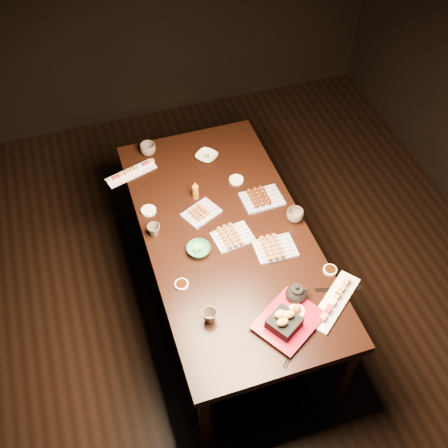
{
  "coord_description": "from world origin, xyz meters",
  "views": [
    {
      "loc": [
        -0.59,
        -1.55,
        3.16
      ],
      "look_at": [
        0.06,
        0.41,
        0.77
      ],
      "focal_mm": 45.0,
      "sensor_mm": 36.0,
      "label": 1
    }
  ],
  "objects_px": {
    "sushi_platter_far": "(131,172)",
    "teacup_far_right": "(148,149)",
    "yakitori_plate_left": "(201,211)",
    "tempura_tray": "(289,317)",
    "dining_table": "(227,272)",
    "yakitori_plate_center": "(233,235)",
    "edamame_bowl_cream": "(207,156)",
    "teacup_near_left": "(210,316)",
    "teacup_mid_right": "(295,215)",
    "yakitori_plate_right": "(276,246)",
    "condiment_bottle": "(195,190)",
    "teacup_far_left": "(154,230)",
    "sushi_platter_near": "(335,300)",
    "teapot": "(296,293)",
    "edamame_bowl_green": "(199,250)"
  },
  "relations": [
    {
      "from": "yakitori_plate_center",
      "to": "teacup_far_left",
      "type": "xyz_separation_m",
      "value": [
        -0.41,
        0.16,
        0.01
      ]
    },
    {
      "from": "yakitori_plate_right",
      "to": "teacup_near_left",
      "type": "relative_size",
      "value": 2.97
    },
    {
      "from": "sushi_platter_far",
      "to": "yakitori_plate_right",
      "type": "height_order",
      "value": "yakitori_plate_right"
    },
    {
      "from": "edamame_bowl_green",
      "to": "teacup_near_left",
      "type": "relative_size",
      "value": 1.75
    },
    {
      "from": "yakitori_plate_center",
      "to": "teapot",
      "type": "xyz_separation_m",
      "value": [
        0.17,
        -0.48,
        0.03
      ]
    },
    {
      "from": "teacup_near_left",
      "to": "yakitori_plate_left",
      "type": "bearing_deg",
      "value": 76.8
    },
    {
      "from": "dining_table",
      "to": "teacup_mid_right",
      "type": "bearing_deg",
      "value": -21.7
    },
    {
      "from": "dining_table",
      "to": "teacup_far_right",
      "type": "height_order",
      "value": "teacup_far_right"
    },
    {
      "from": "yakitori_plate_right",
      "to": "teacup_far_right",
      "type": "relative_size",
      "value": 2.25
    },
    {
      "from": "teacup_far_left",
      "to": "teapot",
      "type": "distance_m",
      "value": 0.87
    },
    {
      "from": "yakitori_plate_right",
      "to": "teapot",
      "type": "relative_size",
      "value": 1.72
    },
    {
      "from": "edamame_bowl_cream",
      "to": "teacup_mid_right",
      "type": "xyz_separation_m",
      "value": [
        0.33,
        -0.65,
        0.02
      ]
    },
    {
      "from": "sushi_platter_near",
      "to": "yakitori_plate_left",
      "type": "bearing_deg",
      "value": 82.6
    },
    {
      "from": "sushi_platter_near",
      "to": "teacup_far_right",
      "type": "relative_size",
      "value": 3.94
    },
    {
      "from": "teacup_mid_right",
      "to": "edamame_bowl_cream",
      "type": "bearing_deg",
      "value": 116.54
    },
    {
      "from": "edamame_bowl_green",
      "to": "teapot",
      "type": "height_order",
      "value": "teapot"
    },
    {
      "from": "sushi_platter_near",
      "to": "teapot",
      "type": "bearing_deg",
      "value": 117.72
    },
    {
      "from": "dining_table",
      "to": "yakitori_plate_center",
      "type": "relative_size",
      "value": 8.43
    },
    {
      "from": "yakitori_plate_left",
      "to": "edamame_bowl_cream",
      "type": "bearing_deg",
      "value": 43.99
    },
    {
      "from": "sushi_platter_near",
      "to": "teacup_far_right",
      "type": "bearing_deg",
      "value": 76.68
    },
    {
      "from": "teapot",
      "to": "teacup_near_left",
      "type": "bearing_deg",
      "value": 171.6
    },
    {
      "from": "condiment_bottle",
      "to": "yakitori_plate_center",
      "type": "bearing_deg",
      "value": -73.49
    },
    {
      "from": "teacup_mid_right",
      "to": "teacup_far_left",
      "type": "xyz_separation_m",
      "value": [
        -0.79,
        0.15,
        -0.0
      ]
    },
    {
      "from": "edamame_bowl_green",
      "to": "edamame_bowl_cream",
      "type": "bearing_deg",
      "value": 69.73
    },
    {
      "from": "teapot",
      "to": "yakitori_plate_left",
      "type": "bearing_deg",
      "value": 106.14
    },
    {
      "from": "dining_table",
      "to": "condiment_bottle",
      "type": "relative_size",
      "value": 14.94
    },
    {
      "from": "teacup_far_right",
      "to": "yakitori_plate_right",
      "type": "bearing_deg",
      "value": -63.75
    },
    {
      "from": "edamame_bowl_cream",
      "to": "dining_table",
      "type": "bearing_deg",
      "value": -96.59
    },
    {
      "from": "teacup_far_left",
      "to": "teacup_far_right",
      "type": "distance_m",
      "value": 0.67
    },
    {
      "from": "sushi_platter_near",
      "to": "teacup_far_left",
      "type": "height_order",
      "value": "teacup_far_left"
    },
    {
      "from": "edamame_bowl_cream",
      "to": "teacup_near_left",
      "type": "distance_m",
      "value": 1.18
    },
    {
      "from": "sushi_platter_far",
      "to": "teacup_near_left",
      "type": "height_order",
      "value": "teacup_near_left"
    },
    {
      "from": "dining_table",
      "to": "yakitori_plate_center",
      "type": "bearing_deg",
      "value": -84.34
    },
    {
      "from": "yakitori_plate_left",
      "to": "tempura_tray",
      "type": "distance_m",
      "value": 0.85
    },
    {
      "from": "edamame_bowl_green",
      "to": "yakitori_plate_left",
      "type": "bearing_deg",
      "value": 70.53
    },
    {
      "from": "edamame_bowl_cream",
      "to": "teacup_mid_right",
      "type": "distance_m",
      "value": 0.73
    },
    {
      "from": "edamame_bowl_green",
      "to": "tempura_tray",
      "type": "distance_m",
      "value": 0.64
    },
    {
      "from": "sushi_platter_near",
      "to": "yakitori_plate_left",
      "type": "xyz_separation_m",
      "value": [
        -0.47,
        0.79,
        0.0
      ]
    },
    {
      "from": "yakitori_plate_left",
      "to": "teacup_far_right",
      "type": "relative_size",
      "value": 2.04
    },
    {
      "from": "edamame_bowl_cream",
      "to": "sushi_platter_far",
      "type": "bearing_deg",
      "value": 179.09
    },
    {
      "from": "teacup_far_right",
      "to": "teacup_mid_right",
      "type": "bearing_deg",
      "value": -50.54
    },
    {
      "from": "sushi_platter_near",
      "to": "edamame_bowl_cream",
      "type": "xyz_separation_m",
      "value": [
        -0.3,
        1.23,
        -0.01
      ]
    },
    {
      "from": "sushi_platter_near",
      "to": "tempura_tray",
      "type": "xyz_separation_m",
      "value": [
        -0.27,
        -0.04,
        0.03
      ]
    },
    {
      "from": "sushi_platter_near",
      "to": "edamame_bowl_cream",
      "type": "distance_m",
      "value": 1.27
    },
    {
      "from": "sushi_platter_far",
      "to": "teacup_far_right",
      "type": "bearing_deg",
      "value": -151.92
    },
    {
      "from": "sushi_platter_far",
      "to": "edamame_bowl_green",
      "type": "distance_m",
      "value": 0.75
    },
    {
      "from": "edamame_bowl_cream",
      "to": "condiment_bottle",
      "type": "height_order",
      "value": "condiment_bottle"
    },
    {
      "from": "edamame_bowl_green",
      "to": "edamame_bowl_cream",
      "type": "height_order",
      "value": "edamame_bowl_green"
    },
    {
      "from": "teacup_mid_right",
      "to": "condiment_bottle",
      "type": "bearing_deg",
      "value": 144.42
    },
    {
      "from": "yakitori_plate_center",
      "to": "yakitori_plate_right",
      "type": "xyz_separation_m",
      "value": [
        0.19,
        -0.15,
        0.0
      ]
    }
  ]
}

